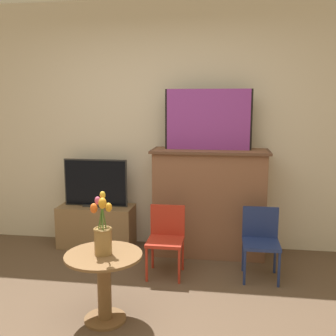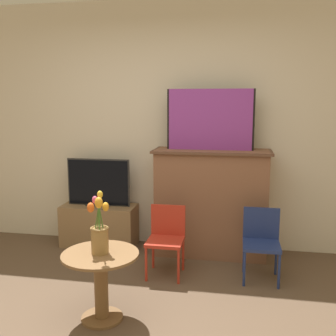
{
  "view_description": "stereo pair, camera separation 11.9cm",
  "coord_description": "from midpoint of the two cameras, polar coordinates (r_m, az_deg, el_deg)",
  "views": [
    {
      "loc": [
        0.69,
        -2.2,
        1.61
      ],
      "look_at": [
        0.18,
        1.26,
        1.03
      ],
      "focal_mm": 42.0,
      "sensor_mm": 36.0,
      "label": 1
    },
    {
      "loc": [
        0.81,
        -2.18,
        1.61
      ],
      "look_at": [
        0.18,
        1.26,
        1.03
      ],
      "focal_mm": 42.0,
      "sensor_mm": 36.0,
      "label": 2
    }
  ],
  "objects": [
    {
      "name": "tv_monitor",
      "position": [
        4.44,
        -9.31,
        -2.16
      ],
      "size": [
        0.71,
        0.12,
        0.53
      ],
      "color": "#2D2D2D",
      "rests_on": "tv_stand"
    },
    {
      "name": "vase_tulips",
      "position": [
        2.92,
        -8.76,
        -9.22
      ],
      "size": [
        0.16,
        0.23,
        0.44
      ],
      "color": "olive",
      "rests_on": "side_table"
    },
    {
      "name": "side_table",
      "position": [
        3.04,
        -8.57,
        -15.31
      ],
      "size": [
        0.57,
        0.57,
        0.52
      ],
      "color": "brown",
      "rests_on": "ground"
    },
    {
      "name": "chair_blue",
      "position": [
        3.77,
        14.28,
        -9.96
      ],
      "size": [
        0.33,
        0.33,
        0.64
      ],
      "color": "navy",
      "rests_on": "ground"
    },
    {
      "name": "tv_stand",
      "position": [
        4.56,
        -9.16,
        -8.21
      ],
      "size": [
        0.83,
        0.36,
        0.47
      ],
      "color": "olive",
      "rests_on": "ground"
    },
    {
      "name": "wall_back",
      "position": [
        4.39,
        0.46,
        6.1
      ],
      "size": [
        8.0,
        0.06,
        2.7
      ],
      "color": "beige",
      "rests_on": "ground"
    },
    {
      "name": "fireplace_mantel",
      "position": [
        4.21,
        7.09,
        -4.81
      ],
      "size": [
        1.22,
        0.47,
        1.12
      ],
      "color": "brown",
      "rests_on": "ground"
    },
    {
      "name": "painting",
      "position": [
        4.09,
        6.98,
        6.98
      ],
      "size": [
        0.9,
        0.03,
        0.62
      ],
      "color": "black",
      "rests_on": "fireplace_mantel"
    },
    {
      "name": "chair_red",
      "position": [
        3.75,
        0.68,
        -9.75
      ],
      "size": [
        0.33,
        0.33,
        0.64
      ],
      "color": "#B22D1E",
      "rests_on": "ground"
    }
  ]
}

